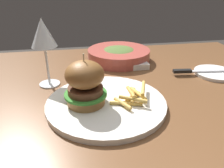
{
  "coord_description": "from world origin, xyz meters",
  "views": [
    {
      "loc": [
        -0.08,
        -0.56,
        1.03
      ],
      "look_at": [
        0.01,
        -0.06,
        0.78
      ],
      "focal_mm": 35.0,
      "sensor_mm": 36.0,
      "label": 1
    }
  ],
  "objects_px": {
    "main_plate": "(106,103)",
    "bread_plate": "(215,73)",
    "soup_bowl": "(119,54)",
    "burger_sandwich": "(85,83)",
    "butter_dish": "(138,65)",
    "wine_glass": "(43,35)",
    "table_knife": "(201,71)"
  },
  "relations": [
    {
      "from": "main_plate",
      "to": "bread_plate",
      "type": "distance_m",
      "value": 0.41
    },
    {
      "from": "butter_dish",
      "to": "soup_bowl",
      "type": "bearing_deg",
      "value": 119.86
    },
    {
      "from": "burger_sandwich",
      "to": "bread_plate",
      "type": "relative_size",
      "value": 0.94
    },
    {
      "from": "table_knife",
      "to": "wine_glass",
      "type": "bearing_deg",
      "value": 178.69
    },
    {
      "from": "butter_dish",
      "to": "soup_bowl",
      "type": "relative_size",
      "value": 0.3
    },
    {
      "from": "wine_glass",
      "to": "table_knife",
      "type": "relative_size",
      "value": 0.86
    },
    {
      "from": "burger_sandwich",
      "to": "soup_bowl",
      "type": "relative_size",
      "value": 0.53
    },
    {
      "from": "bread_plate",
      "to": "table_knife",
      "type": "distance_m",
      "value": 0.05
    },
    {
      "from": "bread_plate",
      "to": "soup_bowl",
      "type": "relative_size",
      "value": 0.57
    },
    {
      "from": "wine_glass",
      "to": "table_knife",
      "type": "distance_m",
      "value": 0.5
    },
    {
      "from": "main_plate",
      "to": "soup_bowl",
      "type": "bearing_deg",
      "value": 73.15
    },
    {
      "from": "main_plate",
      "to": "bread_plate",
      "type": "relative_size",
      "value": 2.22
    },
    {
      "from": "burger_sandwich",
      "to": "soup_bowl",
      "type": "distance_m",
      "value": 0.36
    },
    {
      "from": "wine_glass",
      "to": "bread_plate",
      "type": "distance_m",
      "value": 0.56
    },
    {
      "from": "wine_glass",
      "to": "bread_plate",
      "type": "relative_size",
      "value": 1.46
    },
    {
      "from": "bread_plate",
      "to": "table_knife",
      "type": "bearing_deg",
      "value": 173.95
    },
    {
      "from": "main_plate",
      "to": "wine_glass",
      "type": "height_order",
      "value": "wine_glass"
    },
    {
      "from": "main_plate",
      "to": "butter_dish",
      "type": "bearing_deg",
      "value": 57.62
    },
    {
      "from": "burger_sandwich",
      "to": "table_knife",
      "type": "distance_m",
      "value": 0.41
    },
    {
      "from": "butter_dish",
      "to": "bread_plate",
      "type": "bearing_deg",
      "value": -23.24
    },
    {
      "from": "butter_dish",
      "to": "main_plate",
      "type": "bearing_deg",
      "value": -122.38
    },
    {
      "from": "main_plate",
      "to": "butter_dish",
      "type": "relative_size",
      "value": 4.12
    },
    {
      "from": "wine_glass",
      "to": "bread_plate",
      "type": "xyz_separation_m",
      "value": [
        0.54,
        -0.02,
        -0.14
      ]
    },
    {
      "from": "burger_sandwich",
      "to": "butter_dish",
      "type": "relative_size",
      "value": 1.74
    },
    {
      "from": "main_plate",
      "to": "burger_sandwich",
      "type": "relative_size",
      "value": 2.36
    },
    {
      "from": "burger_sandwich",
      "to": "soup_bowl",
      "type": "height_order",
      "value": "burger_sandwich"
    },
    {
      "from": "wine_glass",
      "to": "soup_bowl",
      "type": "xyz_separation_m",
      "value": [
        0.25,
        0.17,
        -0.13
      ]
    },
    {
      "from": "main_plate",
      "to": "butter_dish",
      "type": "height_order",
      "value": "butter_dish"
    },
    {
      "from": "table_knife",
      "to": "soup_bowl",
      "type": "relative_size",
      "value": 0.95
    },
    {
      "from": "wine_glass",
      "to": "soup_bowl",
      "type": "bearing_deg",
      "value": 35.12
    },
    {
      "from": "bread_plate",
      "to": "soup_bowl",
      "type": "height_order",
      "value": "soup_bowl"
    },
    {
      "from": "table_knife",
      "to": "soup_bowl",
      "type": "height_order",
      "value": "soup_bowl"
    }
  ]
}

